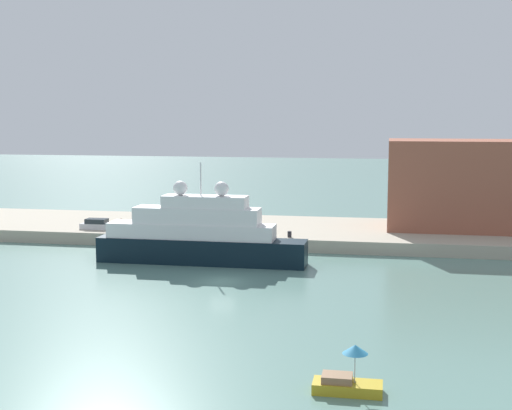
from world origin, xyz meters
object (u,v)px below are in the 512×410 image
object	(u,v)px
harbor_building	(468,185)
person_figure	(122,225)
large_yacht	(199,236)
parked_car	(98,225)
small_motorboat	(347,379)
mooring_bollard	(290,234)

from	to	relation	value
harbor_building	person_figure	xyz separation A→B (m)	(-43.83, -9.59, -5.05)
large_yacht	parked_car	world-z (taller)	large_yacht
harbor_building	parked_car	size ratio (longest dim) A/B	4.47
large_yacht	small_motorboat	xyz separation A→B (m)	(18.32, -34.12, -2.24)
harbor_building	mooring_bollard	xyz separation A→B (m)	(-21.79, -10.96, -5.39)
small_motorboat	parked_car	distance (m)	57.26
parked_car	mooring_bollard	distance (m)	25.45
person_figure	harbor_building	bearing A→B (deg)	12.34
small_motorboat	person_figure	distance (m)	55.07
parked_car	harbor_building	bearing A→B (deg)	11.18
small_motorboat	person_figure	world-z (taller)	person_figure
harbor_building	person_figure	distance (m)	45.15
small_motorboat	mooring_bollard	distance (m)	44.76
small_motorboat	person_figure	bearing A→B (deg)	125.01
person_figure	mooring_bollard	bearing A→B (deg)	-3.56
small_motorboat	person_figure	size ratio (longest dim) A/B	2.66
harbor_building	mooring_bollard	size ratio (longest dim) A/B	27.90
harbor_building	person_figure	bearing A→B (deg)	-167.66
large_yacht	parked_car	size ratio (longest dim) A/B	5.10
small_motorboat	parked_car	xyz separation A→B (m)	(-34.93, 45.35, 1.28)
large_yacht	parked_car	xyz separation A→B (m)	(-16.61, 11.23, -0.96)
person_figure	small_motorboat	bearing A→B (deg)	-54.99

